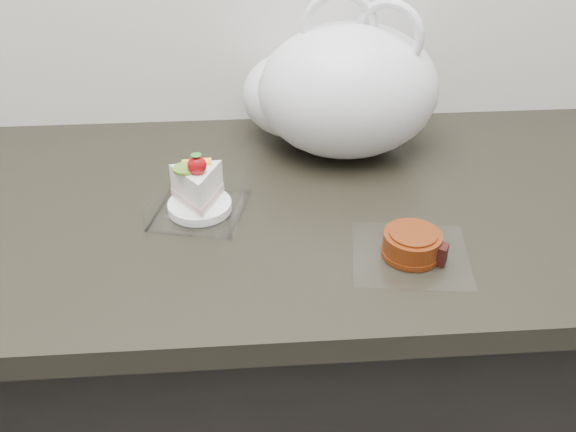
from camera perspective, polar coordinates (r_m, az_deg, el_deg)
The scene contains 4 objects.
counter at distance 1.34m, azimuth -3.90°, elevation -15.18°, with size 2.04×0.64×0.90m.
cake_tray at distance 1.01m, azimuth -7.93°, elevation 1.75°, with size 0.16×0.16×0.11m.
mooncake_wrap at distance 0.93m, azimuth 11.03°, elevation -2.66°, with size 0.19×0.18×0.04m.
plastic_bag at distance 1.15m, azimuth 4.38°, elevation 11.06°, with size 0.39×0.33×0.29m.
Camera 1 is at (0.02, 0.81, 1.46)m, focal length 40.00 mm.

